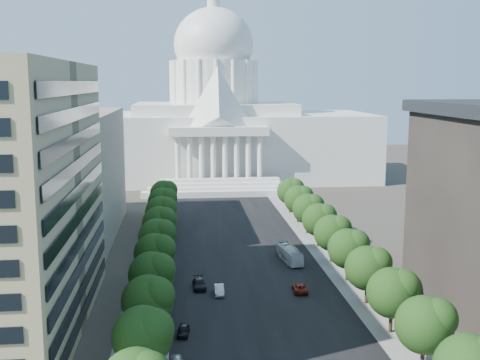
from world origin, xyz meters
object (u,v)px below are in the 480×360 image
object	(u,v)px
car_silver	(219,290)
car_dark_b	(199,284)
city_bus	(289,254)
car_dark_a	(183,331)
car_red	(300,288)

from	to	relation	value
car_silver	car_dark_b	size ratio (longest dim) A/B	0.85
car_silver	city_bus	size ratio (longest dim) A/B	0.41
car_dark_a	city_bus	size ratio (longest dim) A/B	0.37
car_dark_a	car_red	xyz separation A→B (m)	(20.92, 16.79, 0.02)
car_red	car_dark_b	world-z (taller)	car_dark_b
car_dark_a	car_silver	xyz separation A→B (m)	(6.43, 16.84, 0.06)
car_silver	car_red	world-z (taller)	car_silver
car_red	city_bus	size ratio (longest dim) A/B	0.46
car_silver	city_bus	xyz separation A→B (m)	(15.85, 18.32, 0.82)
car_dark_a	car_dark_b	bearing A→B (deg)	87.80
car_silver	car_dark_b	bearing A→B (deg)	135.84
car_silver	city_bus	bearing A→B (deg)	49.87
car_silver	city_bus	distance (m)	24.24
car_red	car_dark_b	bearing A→B (deg)	-6.05
car_silver	car_dark_b	xyz separation A→B (m)	(-3.40, 3.39, 0.03)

